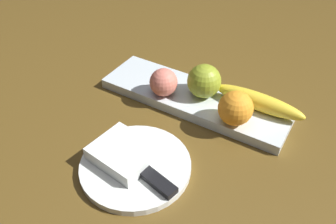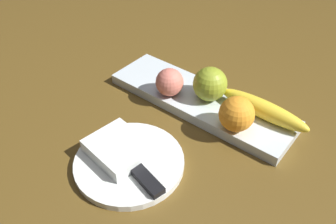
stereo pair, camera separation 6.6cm
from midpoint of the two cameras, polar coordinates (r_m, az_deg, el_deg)
The scene contains 9 objects.
ground_plane at distance 0.78m, azimuth -1.22°, elevation 1.78°, with size 2.40×2.40×0.00m, color brown.
fruit_tray at distance 0.76m, azimuth 1.93°, elevation 2.22°, with size 0.43×0.13×0.02m, color silver.
apple at distance 0.74m, azimuth 3.48°, elevation 5.08°, with size 0.07×0.07×0.07m, color olive.
banana at distance 0.72m, azimuth 12.37°, elevation 1.60°, with size 0.20×0.04×0.04m, color yellow.
orange_near_apple at distance 0.67m, azimuth 8.45°, elevation 0.50°, with size 0.07×0.07×0.07m, color orange.
peach at distance 0.74m, azimuth -3.32°, elevation 4.87°, with size 0.06×0.06×0.06m, color #DE7462.
dinner_plate at distance 0.63m, azimuth -8.46°, elevation -9.00°, with size 0.20×0.20×0.01m, color white.
folded_napkin at distance 0.63m, azimuth -10.45°, elevation -6.87°, with size 0.11×0.09×0.03m, color white.
knife at distance 0.60m, azimuth -6.53°, elevation -10.50°, with size 0.18×0.06×0.01m.
Camera 1 is at (-0.30, 0.53, 0.48)m, focal length 36.52 mm.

